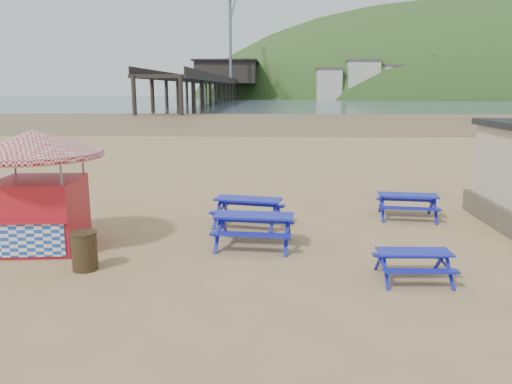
{
  "coord_description": "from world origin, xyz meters",
  "views": [
    {
      "loc": [
        0.21,
        -13.48,
        4.12
      ],
      "look_at": [
        -0.33,
        1.5,
        1.0
      ],
      "focal_mm": 35.0,
      "sensor_mm": 36.0,
      "label": 1
    }
  ],
  "objects_px": {
    "picnic_table_blue_a": "(248,212)",
    "picnic_table_yellow": "(9,219)",
    "litter_bin": "(84,251)",
    "ice_cream_kiosk": "(37,174)",
    "picnic_table_blue_b": "(407,206)"
  },
  "relations": [
    {
      "from": "picnic_table_blue_a",
      "to": "picnic_table_yellow",
      "type": "distance_m",
      "value": 7.04
    },
    {
      "from": "litter_bin",
      "to": "ice_cream_kiosk",
      "type": "bearing_deg",
      "value": 137.47
    },
    {
      "from": "picnic_table_blue_a",
      "to": "litter_bin",
      "type": "relative_size",
      "value": 2.54
    },
    {
      "from": "picnic_table_yellow",
      "to": "picnic_table_blue_a",
      "type": "bearing_deg",
      "value": 29.83
    },
    {
      "from": "picnic_table_yellow",
      "to": "litter_bin",
      "type": "xyz_separation_m",
      "value": [
        3.39,
        -3.01,
        0.09
      ]
    },
    {
      "from": "picnic_table_yellow",
      "to": "litter_bin",
      "type": "relative_size",
      "value": 2.39
    },
    {
      "from": "ice_cream_kiosk",
      "to": "picnic_table_blue_a",
      "type": "bearing_deg",
      "value": 19.26
    },
    {
      "from": "picnic_table_blue_a",
      "to": "picnic_table_blue_b",
      "type": "xyz_separation_m",
      "value": [
        5.1,
        1.03,
        -0.03
      ]
    },
    {
      "from": "litter_bin",
      "to": "picnic_table_blue_a",
      "type": "bearing_deg",
      "value": 48.23
    },
    {
      "from": "picnic_table_blue_a",
      "to": "picnic_table_blue_b",
      "type": "distance_m",
      "value": 5.2
    },
    {
      "from": "picnic_table_yellow",
      "to": "ice_cream_kiosk",
      "type": "height_order",
      "value": "ice_cream_kiosk"
    },
    {
      "from": "picnic_table_blue_a",
      "to": "picnic_table_yellow",
      "type": "relative_size",
      "value": 1.06
    },
    {
      "from": "ice_cream_kiosk",
      "to": "litter_bin",
      "type": "xyz_separation_m",
      "value": [
        1.73,
        -1.59,
        -1.5
      ]
    },
    {
      "from": "picnic_table_yellow",
      "to": "ice_cream_kiosk",
      "type": "bearing_deg",
      "value": -18.9
    },
    {
      "from": "litter_bin",
      "to": "picnic_table_blue_b",
      "type": "bearing_deg",
      "value": 30.12
    }
  ]
}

